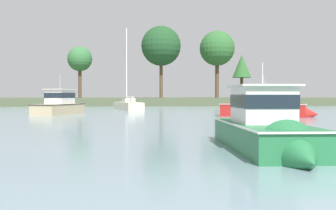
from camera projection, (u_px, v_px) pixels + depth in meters
far_shore_bank at (149, 101)px, 90.71m from camera, size 228.85×48.76×1.36m
cruiser_green at (268, 137)px, 12.37m from camera, size 2.51×7.38×3.54m
sailboat_cream at (128, 108)px, 49.30m from camera, size 3.75×8.08×10.82m
cruiser_red at (271, 110)px, 33.62m from camera, size 8.15×5.77×4.37m
cruiser_yellow at (266, 105)px, 50.88m from camera, size 7.30×10.38×4.99m
cruiser_sand at (62, 108)px, 38.21m from camera, size 4.47×7.93×4.49m
mooring_buoy_yellow at (305, 107)px, 59.17m from camera, size 0.43×0.43×0.48m
shore_tree_left at (242, 67)px, 87.93m from camera, size 4.12×4.12×9.45m
shore_tree_left_mid at (80, 59)px, 74.39m from camera, size 4.58×4.58×9.56m
shore_tree_far_right at (161, 46)px, 73.37m from camera, size 7.29×7.29×13.22m
shore_tree_center_right at (217, 49)px, 76.72m from camera, size 6.71×6.71×12.88m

